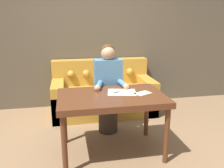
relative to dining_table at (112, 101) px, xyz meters
The scene contains 8 objects.
ground_plane 0.67m from the dining_table, 110.95° to the right, with size 16.00×16.00×0.00m, color #846647.
wall_back 1.93m from the dining_table, 90.99° to the left, with size 8.00×0.06×2.60m.
dining_table is the anchor object (origin of this frame).
couch 1.43m from the dining_table, 85.59° to the left, with size 1.74×0.90×0.90m.
person 0.57m from the dining_table, 84.12° to the left, with size 0.45×0.56×1.29m.
pattern_paper_main 0.18m from the dining_table, 28.91° to the left, with size 0.39×0.34×0.00m.
pattern_paper_offcut 0.39m from the dining_table, ahead, with size 0.24×0.20×0.00m.
scissors 0.16m from the dining_table, 45.24° to the left, with size 0.22×0.20×0.01m.
Camera 1 is at (-0.47, -2.52, 1.61)m, focal length 38.00 mm.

